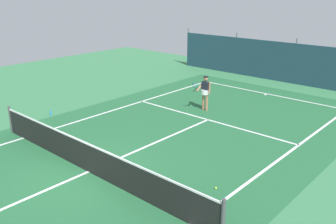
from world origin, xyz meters
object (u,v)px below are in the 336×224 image
tennis_ball_near_player (216,188)px  water_bottle (51,113)px  tennis_net (88,157)px  tennis_player (205,91)px

tennis_ball_near_player → water_bottle: (-9.26, 0.33, 0.09)m
tennis_net → water_bottle: tennis_net is taller
tennis_net → tennis_ball_near_player: bearing=26.7°
water_bottle → tennis_player: bearing=47.9°
tennis_player → water_bottle: 7.14m
tennis_net → water_bottle: bearing=159.4°
tennis_player → water_bottle: tennis_player is taller
tennis_net → tennis_player: size_ratio=6.17×
tennis_net → tennis_player: bearing=97.0°
tennis_player → water_bottle: size_ratio=6.83×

